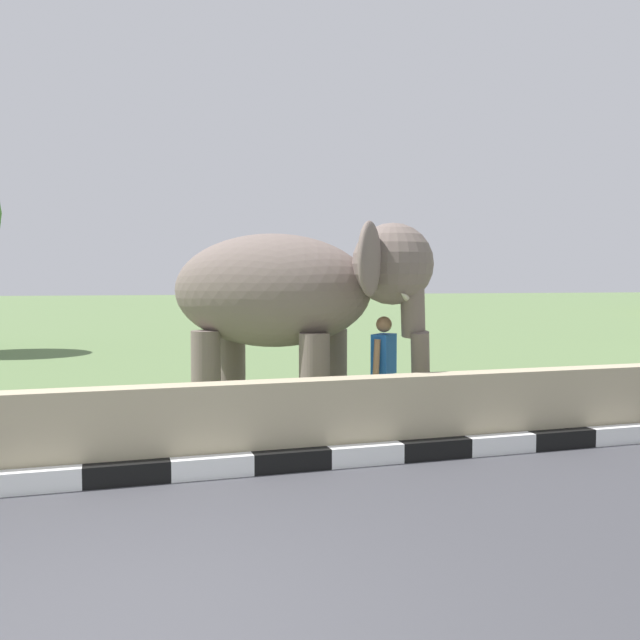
% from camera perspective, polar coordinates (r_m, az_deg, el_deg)
% --- Properties ---
extents(ground_plane, '(220.00, 220.00, 0.00)m').
position_cam_1_polar(ground_plane, '(4.74, -15.65, -23.97)').
color(ground_plane, '#5B7546').
extents(asphalt_road, '(120.00, 6.44, 0.01)m').
position_cam_1_polar(asphalt_road, '(4.74, -15.65, -23.91)').
color(asphalt_road, '#3D3D42').
rests_on(asphalt_road, ground_plane).
extents(striped_curb, '(16.20, 0.20, 0.24)m').
position_cam_1_polar(striped_curb, '(7.77, -18.99, -12.18)').
color(striped_curb, white).
rests_on(striped_curb, ground_plane).
extents(barrier_parapet, '(28.00, 0.36, 1.00)m').
position_cam_1_polar(barrier_parapet, '(8.24, -2.22, -8.41)').
color(barrier_parapet, tan).
rests_on(barrier_parapet, ground_plane).
extents(elephant, '(3.94, 3.61, 2.99)m').
position_cam_1_polar(elephant, '(10.29, -2.26, 2.12)').
color(elephant, '#70615A').
rests_on(elephant, ground_plane).
extents(person_handler, '(0.54, 0.54, 1.66)m').
position_cam_1_polar(person_handler, '(10.08, 5.27, -3.84)').
color(person_handler, navy).
rests_on(person_handler, ground_plane).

